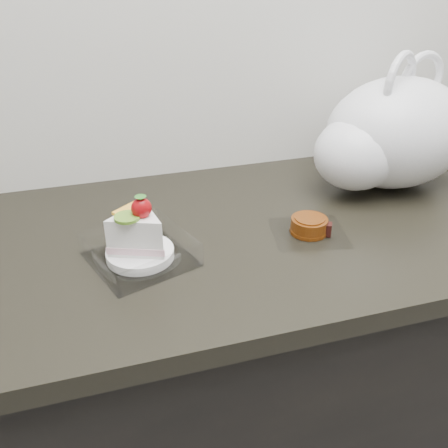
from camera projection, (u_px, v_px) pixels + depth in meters
The scene contains 4 objects.
counter at pixel (289, 371), 1.28m from camera, with size 2.04×0.64×0.90m.
cake_tray at pixel (139, 243), 0.90m from camera, with size 0.21×0.21×0.13m.
mooncake_wrap at pixel (310, 227), 0.99m from camera, with size 0.17×0.16×0.03m.
plastic_bag at pixel (389, 136), 1.14m from camera, with size 0.44×0.38×0.31m.
Camera 1 is at (-0.43, 0.85, 1.41)m, focal length 40.00 mm.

